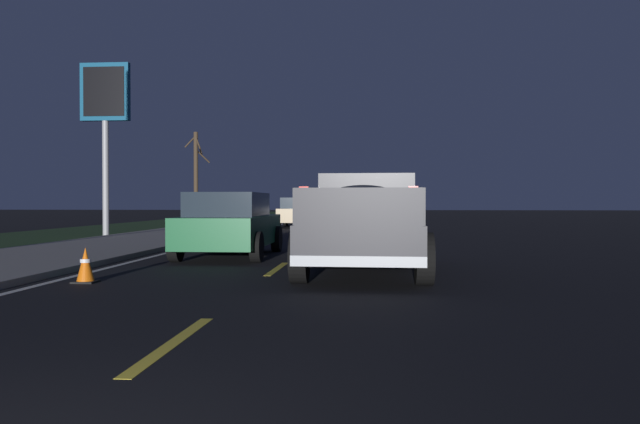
{
  "coord_description": "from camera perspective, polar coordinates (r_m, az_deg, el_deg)",
  "views": [
    {
      "loc": [
        -2.35,
        -1.84,
        1.32
      ],
      "look_at": [
        10.57,
        -0.79,
        1.11
      ],
      "focal_mm": 34.93,
      "sensor_mm": 36.0,
      "label": 1
    }
  ],
  "objects": [
    {
      "name": "grass_verge",
      "position": [
        31.94,
        -18.46,
        -1.48
      ],
      "size": [
        108.0,
        6.0,
        0.01
      ],
      "primitive_type": "cube",
      "color": "#1E3819",
      "rests_on": "ground"
    },
    {
      "name": "sedan_silver",
      "position": [
        41.95,
        4.77,
        0.2
      ],
      "size": [
        4.45,
        2.1,
        1.54
      ],
      "color": "#B2B5BA",
      "rests_on": "ground"
    },
    {
      "name": "traffic_cone_near",
      "position": [
        10.89,
        -20.69,
        -4.59
      ],
      "size": [
        0.36,
        0.36,
        0.58
      ],
      "color": "black",
      "rests_on": "ground"
    },
    {
      "name": "bare_tree_far",
      "position": [
        40.66,
        -11.28,
        3.4
      ],
      "size": [
        1.28,
        1.56,
        5.79
      ],
      "color": "#423323",
      "rests_on": "ground"
    },
    {
      "name": "sidewalk_shoulder",
      "position": [
        30.33,
        -9.74,
        -1.46
      ],
      "size": [
        108.0,
        4.0,
        0.12
      ],
      "primitive_type": "cube",
      "color": "gray",
      "rests_on": "ground"
    },
    {
      "name": "lane_markings",
      "position": [
        31.52,
        -3.35,
        -1.47
      ],
      "size": [
        108.0,
        3.54,
        0.01
      ],
      "color": "yellow",
      "rests_on": "ground"
    },
    {
      "name": "sedan_green",
      "position": [
        15.16,
        -8.22,
        -1.1
      ],
      "size": [
        4.41,
        2.04,
        1.54
      ],
      "color": "#14592D",
      "rests_on": "ground"
    },
    {
      "name": "pickup_truck",
      "position": [
        11.83,
        4.23,
        -0.72
      ],
      "size": [
        5.49,
        2.41,
        1.87
      ],
      "color": "#232328",
      "rests_on": "ground"
    },
    {
      "name": "sedan_tan",
      "position": [
        32.81,
        -1.96,
        -0.01
      ],
      "size": [
        4.41,
        2.03,
        1.54
      ],
      "color": "#9E845B",
      "rests_on": "ground"
    },
    {
      "name": "gas_price_sign",
      "position": [
        25.44,
        -19.08,
        9.11
      ],
      "size": [
        0.27,
        1.9,
        6.62
      ],
      "color": "#99999E",
      "rests_on": "ground"
    },
    {
      "name": "ground",
      "position": [
        29.44,
        1.07,
        -1.64
      ],
      "size": [
        144.0,
        144.0,
        0.0
      ],
      "primitive_type": "plane",
      "color": "black"
    }
  ]
}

